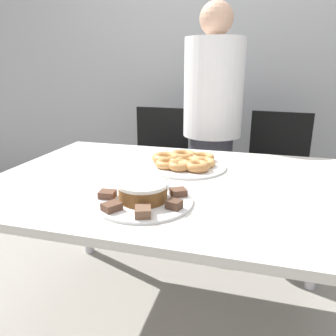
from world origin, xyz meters
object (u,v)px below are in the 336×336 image
object	(u,v)px
office_chair_left	(156,174)
office_chair_right	(275,185)
person_standing	(212,127)
plate_cake	(143,201)
plate_donuts	(187,166)
frosted_cake	(143,191)

from	to	relation	value
office_chair_left	office_chair_right	xyz separation A→B (m)	(0.83, -0.00, 0.00)
person_standing	office_chair_right	bearing A→B (deg)	13.14
plate_cake	plate_donuts	bearing A→B (deg)	82.64
plate_cake	plate_donuts	distance (m)	0.43
person_standing	plate_donuts	bearing A→B (deg)	-91.46
person_standing	frosted_cake	size ratio (longest dim) A/B	9.10
plate_donuts	frosted_cake	world-z (taller)	frosted_cake
office_chair_right	person_standing	bearing A→B (deg)	-161.72
person_standing	frosted_cake	world-z (taller)	person_standing
office_chair_left	plate_donuts	xyz separation A→B (m)	(0.40, -0.77, 0.32)
person_standing	office_chair_right	xyz separation A→B (m)	(0.42, 0.10, -0.39)
person_standing	plate_cake	bearing A→B (deg)	-93.79
office_chair_right	plate_cake	world-z (taller)	office_chair_right
office_chair_left	frosted_cake	distance (m)	1.29
office_chair_left	plate_donuts	size ratio (longest dim) A/B	2.44
office_chair_right	frosted_cake	size ratio (longest dim) A/B	5.21
person_standing	plate_donuts	world-z (taller)	person_standing
office_chair_right	plate_donuts	bearing A→B (deg)	-114.61
frosted_cake	office_chair_left	bearing A→B (deg)	105.84
plate_cake	office_chair_right	bearing A→B (deg)	67.60
plate_cake	person_standing	bearing A→B (deg)	86.21
plate_cake	office_chair_left	bearing A→B (deg)	105.84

